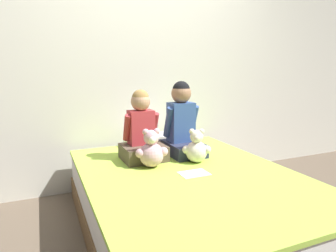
% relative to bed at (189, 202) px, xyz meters
% --- Properties ---
extents(ground_plane, '(14.00, 14.00, 0.00)m').
position_rel_bed_xyz_m(ground_plane, '(0.00, 0.00, -0.22)').
color(ground_plane, brown).
extents(wall_behind_bed, '(8.00, 0.06, 2.50)m').
position_rel_bed_xyz_m(wall_behind_bed, '(0.00, 1.10, 1.03)').
color(wall_behind_bed, silver).
rests_on(wall_behind_bed, ground_plane).
extents(bed, '(1.50, 1.98, 0.45)m').
position_rel_bed_xyz_m(bed, '(0.00, 0.00, 0.00)').
color(bed, brown).
rests_on(bed, ground_plane).
extents(child_on_left, '(0.35, 0.32, 0.58)m').
position_rel_bed_xyz_m(child_on_left, '(-0.20, 0.47, 0.45)').
color(child_on_left, brown).
rests_on(child_on_left, bed).
extents(child_on_right, '(0.31, 0.39, 0.64)m').
position_rel_bed_xyz_m(child_on_right, '(0.17, 0.49, 0.50)').
color(child_on_right, '#282D47').
rests_on(child_on_right, bed).
extents(teddy_bear_held_by_left_child, '(0.25, 0.19, 0.30)m').
position_rel_bed_xyz_m(teddy_bear_held_by_left_child, '(-0.20, 0.25, 0.35)').
color(teddy_bear_held_by_left_child, '#DBA3B2').
rests_on(teddy_bear_held_by_left_child, bed).
extents(teddy_bear_held_by_right_child, '(0.22, 0.17, 0.28)m').
position_rel_bed_xyz_m(teddy_bear_held_by_right_child, '(0.17, 0.22, 0.34)').
color(teddy_bear_held_by_right_child, silver).
rests_on(teddy_bear_held_by_right_child, bed).
extents(pillow_at_headboard, '(0.47, 0.33, 0.11)m').
position_rel_bed_xyz_m(pillow_at_headboard, '(0.00, 0.80, 0.28)').
color(pillow_at_headboard, white).
rests_on(pillow_at_headboard, bed).
extents(sign_card, '(0.21, 0.15, 0.00)m').
position_rel_bed_xyz_m(sign_card, '(0.03, -0.02, 0.23)').
color(sign_card, white).
rests_on(sign_card, bed).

